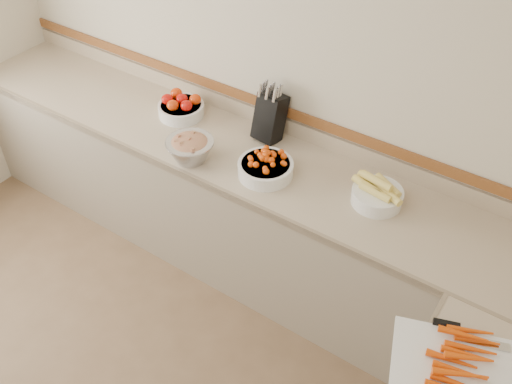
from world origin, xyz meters
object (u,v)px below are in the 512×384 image
Objects in this scene: cherry_tomato_bowl at (266,167)px; rhubarb_bowl at (190,148)px; cutting_board at (458,367)px; corn_bowl at (377,194)px; tomato_bowl at (181,107)px; knife_block at (270,116)px.

cherry_tomato_bowl is 0.44m from rhubarb_bowl.
cherry_tomato_bowl is 0.51× the size of cutting_board.
rhubarb_bowl is (-1.02, -0.26, 0.02)m from corn_bowl.
rhubarb_bowl is at bearing -163.75° from cherry_tomato_bowl.
rhubarb_bowl reaches higher than cutting_board.
tomato_bowl reaches higher than cutting_board.
knife_block reaches higher than rhubarb_bowl.
cutting_board is at bearing -24.40° from cherry_tomato_bowl.
cherry_tomato_bowl is 1.05× the size of corn_bowl.
corn_bowl is 1.05m from rhubarb_bowl.
cherry_tomato_bowl is at bearing -14.47° from tomato_bowl.
knife_block is at bearing 10.87° from tomato_bowl.
cutting_board is at bearing -46.35° from corn_bowl.
cutting_board is at bearing -31.43° from knife_block.
knife_block is 0.50m from rhubarb_bowl.
tomato_bowl is 1.35m from corn_bowl.
corn_bowl reaches higher than cutting_board.
cutting_board is at bearing -15.03° from rhubarb_bowl.
rhubarb_bowl is 0.45× the size of cutting_board.
rhubarb_bowl is at bearing -43.76° from tomato_bowl.
cutting_board is (1.28, -0.58, -0.03)m from cherry_tomato_bowl.
tomato_bowl is at bearing 177.42° from corn_bowl.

